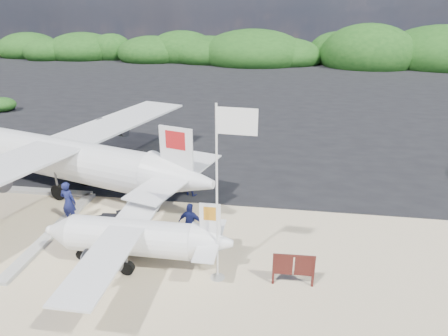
% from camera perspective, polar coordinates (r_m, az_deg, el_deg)
% --- Properties ---
extents(ground, '(160.00, 160.00, 0.00)m').
position_cam_1_polar(ground, '(15.74, -11.33, -13.10)').
color(ground, beige).
extents(asphalt_apron, '(90.00, 50.00, 0.04)m').
position_cam_1_polar(asphalt_apron, '(43.18, 1.76, 10.45)').
color(asphalt_apron, '#B2B2B2').
rests_on(asphalt_apron, ground).
extents(vegetation_band, '(124.00, 8.00, 4.40)m').
position_cam_1_polar(vegetation_band, '(67.72, 4.29, 14.83)').
color(vegetation_band, '#B2B2B2').
rests_on(vegetation_band, ground).
extents(baggage_cart, '(2.76, 2.11, 1.22)m').
position_cam_1_polar(baggage_cart, '(17.03, -15.55, -10.51)').
color(baggage_cart, '#160ED6').
rests_on(baggage_cart, ground).
extents(flagpole, '(1.30, 0.62, 6.32)m').
position_cam_1_polar(flagpole, '(14.75, -0.93, -15.34)').
color(flagpole, white).
rests_on(flagpole, ground).
extents(signboard, '(1.53, 0.19, 1.26)m').
position_cam_1_polar(signboard, '(14.62, 9.71, -16.11)').
color(signboard, '#4C1B15').
rests_on(signboard, ground).
extents(crew_a, '(0.76, 0.55, 1.93)m').
position_cam_1_polar(crew_a, '(18.84, -21.34, -4.56)').
color(crew_a, '#131849').
rests_on(crew_a, ground).
extents(crew_b, '(0.89, 0.78, 1.55)m').
position_cam_1_polar(crew_b, '(20.14, -4.92, -1.81)').
color(crew_b, '#131849').
rests_on(crew_b, ground).
extents(crew_c, '(1.08, 0.57, 1.76)m').
position_cam_1_polar(crew_c, '(16.17, -4.79, -7.90)').
color(crew_c, '#131849').
rests_on(crew_c, ground).
extents(aircraft_large, '(22.39, 22.39, 5.43)m').
position_cam_1_polar(aircraft_large, '(37.46, 25.62, 6.36)').
color(aircraft_large, '#B2B2B2').
rests_on(aircraft_large, ground).
extents(aircraft_small, '(7.43, 7.43, 2.65)m').
position_cam_1_polar(aircraft_small, '(49.09, -12.99, 11.38)').
color(aircraft_small, '#B2B2B2').
rests_on(aircraft_small, ground).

